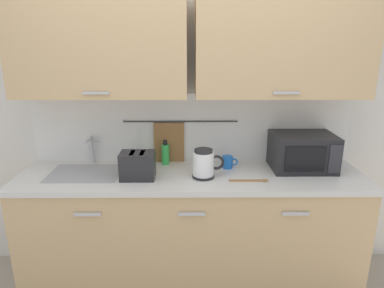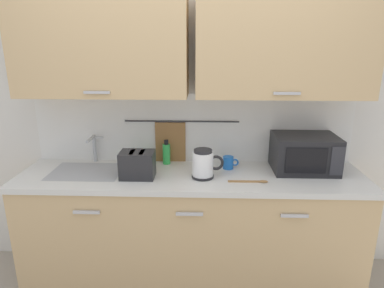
# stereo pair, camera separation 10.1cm
# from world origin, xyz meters

# --- Properties ---
(counter_unit) EXTENTS (2.53, 0.64, 0.90)m
(counter_unit) POSITION_xyz_m (-0.01, 0.30, 0.46)
(counter_unit) COLOR tan
(counter_unit) RESTS_ON ground
(back_wall_assembly) EXTENTS (3.70, 0.41, 2.50)m
(back_wall_assembly) POSITION_xyz_m (-0.00, 0.53, 1.52)
(back_wall_assembly) COLOR silver
(back_wall_assembly) RESTS_ON ground
(sink_faucet) EXTENTS (0.09, 0.17, 0.22)m
(sink_faucet) POSITION_xyz_m (-0.78, 0.53, 1.04)
(sink_faucet) COLOR #B2B5BA
(sink_faucet) RESTS_ON counter_unit
(microwave) EXTENTS (0.46, 0.35, 0.27)m
(microwave) POSITION_xyz_m (0.84, 0.41, 1.04)
(microwave) COLOR black
(microwave) RESTS_ON counter_unit
(electric_kettle) EXTENTS (0.23, 0.16, 0.21)m
(electric_kettle) POSITION_xyz_m (0.09, 0.24, 1.00)
(electric_kettle) COLOR black
(electric_kettle) RESTS_ON counter_unit
(dish_soap_bottle) EXTENTS (0.06, 0.06, 0.20)m
(dish_soap_bottle) POSITION_xyz_m (-0.20, 0.51, 0.99)
(dish_soap_bottle) COLOR green
(dish_soap_bottle) RESTS_ON counter_unit
(mug_near_sink) EXTENTS (0.12, 0.08, 0.09)m
(mug_near_sink) POSITION_xyz_m (-0.38, 0.49, 0.95)
(mug_near_sink) COLOR green
(mug_near_sink) RESTS_ON counter_unit
(toaster) EXTENTS (0.26, 0.17, 0.19)m
(toaster) POSITION_xyz_m (-0.38, 0.22, 1.00)
(toaster) COLOR #232326
(toaster) RESTS_ON counter_unit
(mug_by_kettle) EXTENTS (0.12, 0.08, 0.09)m
(mug_by_kettle) POSITION_xyz_m (0.28, 0.42, 0.95)
(mug_by_kettle) COLOR blue
(mug_by_kettle) RESTS_ON counter_unit
(wooden_spoon) EXTENTS (0.28, 0.04, 0.01)m
(wooden_spoon) POSITION_xyz_m (0.43, 0.16, 0.91)
(wooden_spoon) COLOR #9E7042
(wooden_spoon) RESTS_ON counter_unit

